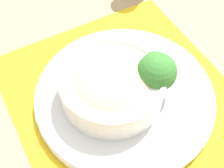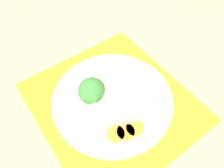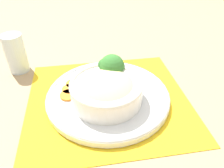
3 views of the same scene
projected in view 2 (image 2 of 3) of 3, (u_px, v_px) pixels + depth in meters
The scene contains 8 objects.
ground_plane at pixel (113, 102), 0.61m from camera, with size 4.00×4.00×0.00m, color tan.
placemat at pixel (113, 101), 0.61m from camera, with size 0.45×0.42×0.00m.
plate at pixel (113, 99), 0.60m from camera, with size 0.33×0.33×0.02m.
bowl at pixel (121, 88), 0.57m from camera, with size 0.18×0.18×0.07m.
broccoli_floret at pixel (92, 92), 0.54m from camera, with size 0.07×0.07×0.09m.
carrot_slice_near at pixel (116, 134), 0.53m from camera, with size 0.04×0.04×0.01m.
carrot_slice_middle at pixel (126, 132), 0.53m from camera, with size 0.04×0.04×0.01m.
carrot_slice_far at pixel (135, 128), 0.54m from camera, with size 0.04×0.04×0.01m.
Camera 2 is at (-0.25, 0.20, 0.52)m, focal length 35.00 mm.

